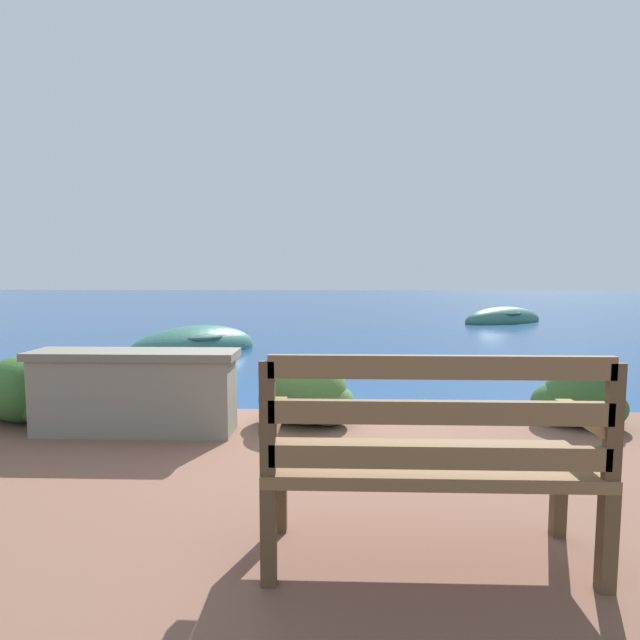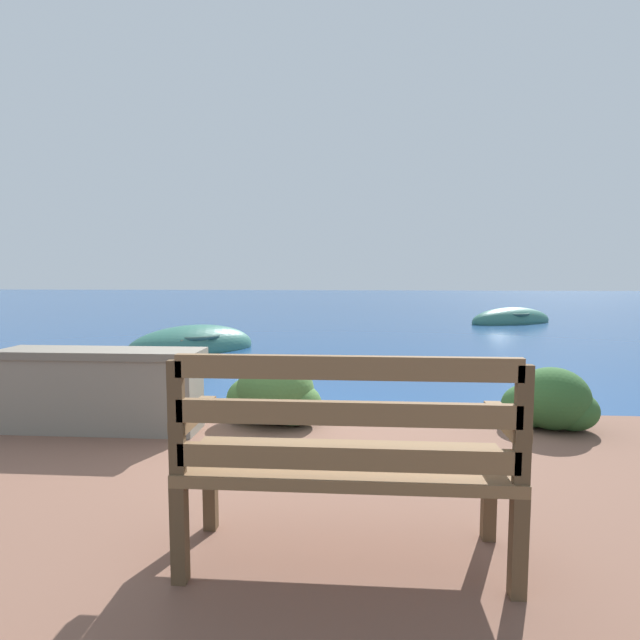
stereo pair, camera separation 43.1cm
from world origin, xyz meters
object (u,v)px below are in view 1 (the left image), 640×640
at_px(park_bench, 430,454).
at_px(mooring_buoy, 87,373).
at_px(rowboat_nearest, 195,348).
at_px(rowboat_mid, 503,320).

distance_m(park_bench, mooring_buoy, 6.12).
bearing_deg(rowboat_nearest, park_bench, 68.04).
relative_size(park_bench, mooring_buoy, 3.08).
height_order(rowboat_nearest, mooring_buoy, rowboat_nearest).
distance_m(rowboat_nearest, rowboat_mid, 9.67).
xyz_separation_m(park_bench, rowboat_mid, (4.61, 13.00, -0.63)).
relative_size(park_bench, rowboat_nearest, 0.55).
relative_size(rowboat_mid, mooring_buoy, 6.50).
height_order(park_bench, rowboat_mid, park_bench).
distance_m(park_bench, rowboat_nearest, 7.70).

